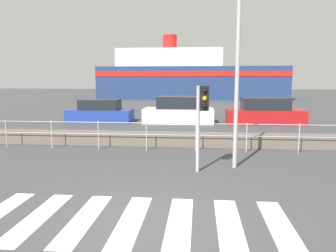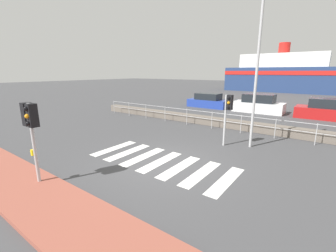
{
  "view_description": "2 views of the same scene",
  "coord_description": "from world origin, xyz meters",
  "px_view_note": "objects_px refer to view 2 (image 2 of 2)",
  "views": [
    {
      "loc": [
        1.0,
        -5.66,
        2.61
      ],
      "look_at": [
        0.27,
        2.0,
        1.5
      ],
      "focal_mm": 35.0,
      "sensor_mm": 36.0,
      "label": 1
    },
    {
      "loc": [
        4.88,
        -6.48,
        3.45
      ],
      "look_at": [
        -0.59,
        1.0,
        1.2
      ],
      "focal_mm": 24.0,
      "sensor_mm": 36.0,
      "label": 2
    }
  ],
  "objects_px": {
    "parked_car_white": "(258,104)",
    "parked_car_blue": "(208,101)",
    "traffic_light_near": "(31,122)",
    "ferry_boat": "(296,76)",
    "streetlamp": "(257,57)",
    "parked_car_red": "(329,110)",
    "traffic_light_far": "(228,109)"
  },
  "relations": [
    {
      "from": "traffic_light_near",
      "to": "ferry_boat",
      "type": "height_order",
      "value": "ferry_boat"
    },
    {
      "from": "streetlamp",
      "to": "parked_car_blue",
      "type": "height_order",
      "value": "streetlamp"
    },
    {
      "from": "traffic_light_far",
      "to": "parked_car_red",
      "type": "distance_m",
      "value": 11.15
    },
    {
      "from": "traffic_light_far",
      "to": "parked_car_blue",
      "type": "xyz_separation_m",
      "value": [
        -6.12,
        10.44,
        -1.2
      ]
    },
    {
      "from": "parked_car_blue",
      "to": "parked_car_red",
      "type": "relative_size",
      "value": 0.89
    },
    {
      "from": "traffic_light_near",
      "to": "traffic_light_far",
      "type": "bearing_deg",
      "value": 65.33
    },
    {
      "from": "streetlamp",
      "to": "ferry_boat",
      "type": "height_order",
      "value": "ferry_boat"
    },
    {
      "from": "traffic_light_near",
      "to": "traffic_light_far",
      "type": "distance_m",
      "value": 7.77
    },
    {
      "from": "parked_car_blue",
      "to": "parked_car_red",
      "type": "bearing_deg",
      "value": 0.0
    },
    {
      "from": "traffic_light_far",
      "to": "parked_car_white",
      "type": "height_order",
      "value": "traffic_light_far"
    },
    {
      "from": "parked_car_blue",
      "to": "traffic_light_far",
      "type": "bearing_deg",
      "value": -59.64
    },
    {
      "from": "parked_car_red",
      "to": "ferry_boat",
      "type": "bearing_deg",
      "value": 102.7
    },
    {
      "from": "ferry_boat",
      "to": "parked_car_white",
      "type": "distance_m",
      "value": 24.13
    },
    {
      "from": "traffic_light_near",
      "to": "parked_car_red",
      "type": "relative_size",
      "value": 0.59
    },
    {
      "from": "traffic_light_far",
      "to": "parked_car_white",
      "type": "xyz_separation_m",
      "value": [
        -1.3,
        10.44,
        -1.11
      ]
    },
    {
      "from": "parked_car_blue",
      "to": "traffic_light_near",
      "type": "bearing_deg",
      "value": -80.67
    },
    {
      "from": "ferry_boat",
      "to": "traffic_light_near",
      "type": "bearing_deg",
      "value": -92.16
    },
    {
      "from": "traffic_light_near",
      "to": "ferry_boat",
      "type": "relative_size",
      "value": 0.11
    },
    {
      "from": "parked_car_white",
      "to": "parked_car_red",
      "type": "height_order",
      "value": "parked_car_white"
    },
    {
      "from": "ferry_boat",
      "to": "parked_car_red",
      "type": "relative_size",
      "value": 5.48
    },
    {
      "from": "streetlamp",
      "to": "traffic_light_near",
      "type": "bearing_deg",
      "value": -119.75
    },
    {
      "from": "parked_car_white",
      "to": "parked_car_blue",
      "type": "bearing_deg",
      "value": -180.0
    },
    {
      "from": "ferry_boat",
      "to": "parked_car_red",
      "type": "distance_m",
      "value": 24.73
    },
    {
      "from": "traffic_light_near",
      "to": "traffic_light_far",
      "type": "relative_size",
      "value": 1.06
    },
    {
      "from": "traffic_light_far",
      "to": "parked_car_white",
      "type": "relative_size",
      "value": 0.58
    },
    {
      "from": "traffic_light_near",
      "to": "parked_car_blue",
      "type": "xyz_separation_m",
      "value": [
        -2.88,
        17.5,
        -1.42
      ]
    },
    {
      "from": "traffic_light_far",
      "to": "parked_car_red",
      "type": "xyz_separation_m",
      "value": [
        3.74,
        10.44,
        -1.14
      ]
    },
    {
      "from": "streetlamp",
      "to": "parked_car_blue",
      "type": "distance_m",
      "value": 12.83
    },
    {
      "from": "traffic_light_near",
      "to": "parked_car_white",
      "type": "distance_m",
      "value": 17.66
    },
    {
      "from": "traffic_light_near",
      "to": "streetlamp",
      "type": "height_order",
      "value": "streetlamp"
    },
    {
      "from": "streetlamp",
      "to": "parked_car_white",
      "type": "xyz_separation_m",
      "value": [
        -2.28,
        10.11,
        -3.38
      ]
    },
    {
      "from": "traffic_light_near",
      "to": "ferry_boat",
      "type": "xyz_separation_m",
      "value": [
        1.57,
        41.54,
        0.75
      ]
    }
  ]
}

